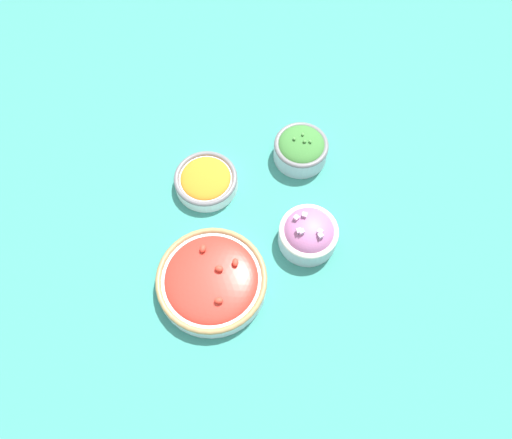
% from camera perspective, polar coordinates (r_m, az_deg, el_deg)
% --- Properties ---
extents(ground_plane, '(3.00, 3.00, 0.00)m').
position_cam_1_polar(ground_plane, '(1.10, -0.00, -0.68)').
color(ground_plane, '#337F75').
extents(bowl_red_onion, '(0.13, 0.13, 0.08)m').
position_cam_1_polar(bowl_red_onion, '(1.05, 6.00, -1.57)').
color(bowl_red_onion, '#B2C1CC').
rests_on(bowl_red_onion, ground_plane).
extents(bowl_cherry_tomatoes, '(0.23, 0.23, 0.06)m').
position_cam_1_polar(bowl_cherry_tomatoes, '(1.03, -5.08, -6.92)').
color(bowl_cherry_tomatoes, silver).
rests_on(bowl_cherry_tomatoes, ground_plane).
extents(bowl_carrots, '(0.14, 0.14, 0.04)m').
position_cam_1_polar(bowl_carrots, '(1.13, -5.74, 4.51)').
color(bowl_carrots, white).
rests_on(bowl_carrots, ground_plane).
extents(bowl_broccoli, '(0.12, 0.12, 0.07)m').
position_cam_1_polar(bowl_broccoli, '(1.16, 5.15, 8.12)').
color(bowl_broccoli, '#B2C1CC').
rests_on(bowl_broccoli, ground_plane).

